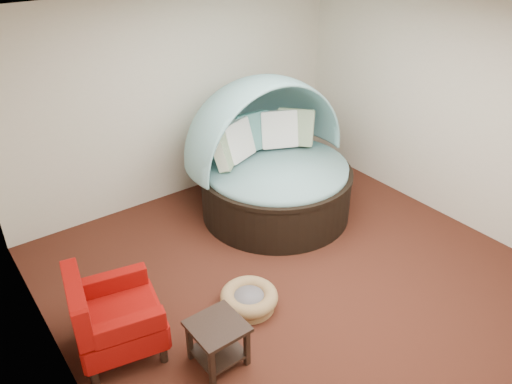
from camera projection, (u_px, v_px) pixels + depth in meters
floor at (295, 276)px, 5.68m from camera, size 5.00×5.00×0.00m
wall_back at (179, 99)px, 6.71m from camera, size 5.00×0.00×5.00m
wall_left at (44, 259)px, 3.69m from camera, size 0.00×5.00×5.00m
wall_right at (451, 113)px, 6.26m from camera, size 0.00×5.00×5.00m
ceiling at (308, 22)px, 4.27m from camera, size 5.00×5.00×0.00m
canopy_daybed at (271, 153)px, 6.52m from camera, size 2.21×2.08×1.84m
pet_basket at (249, 299)px, 5.19m from camera, size 0.68×0.68×0.21m
red_armchair at (111, 317)px, 4.53m from camera, size 0.92×0.92×0.91m
side_table at (218, 338)px, 4.48m from camera, size 0.48×0.48×0.45m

